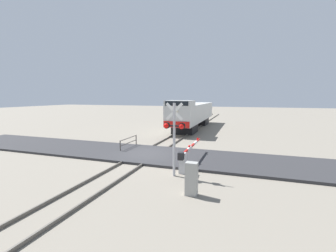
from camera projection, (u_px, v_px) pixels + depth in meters
ground_plane at (148, 155)px, 16.63m from camera, size 160.00×160.00×0.00m
rail_track_left at (139, 153)px, 16.85m from camera, size 0.08×80.00×0.15m
rail_track_right at (157, 155)px, 16.39m from camera, size 0.08×80.00×0.15m
road_surface at (148, 154)px, 16.62m from camera, size 36.00×4.97×0.16m
locomotive at (193, 114)px, 30.35m from camera, size 2.89×15.83×3.83m
crossing_signal at (174, 131)px, 11.99m from camera, size 1.18×0.33×3.96m
crossing_gate at (185, 157)px, 13.21m from camera, size 0.36×5.26×1.28m
utility_cabinet at (192, 179)px, 9.85m from camera, size 0.52×0.37×1.46m
guard_railing at (129, 142)px, 18.50m from camera, size 0.08×2.74×0.95m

